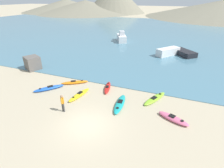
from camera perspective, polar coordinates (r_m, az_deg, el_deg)
name	(u,v)px	position (r m, az deg, el deg)	size (l,w,h in m)	color
ground_plane	(87,125)	(14.49, -8.22, -13.20)	(400.00, 400.00, 0.00)	tan
bay_water	(160,33)	(52.74, 15.37, 15.76)	(160.00, 70.00, 0.06)	teal
far_hill_left	(66,5)	(131.43, -14.71, 23.59)	(56.70, 56.70, 7.68)	gray
far_hill_midleft	(86,7)	(117.14, -8.64, 23.70)	(58.95, 58.95, 7.25)	gray
far_hill_right	(222,9)	(107.66, 32.30, 20.09)	(73.78, 73.78, 7.71)	gray
kayak_on_sand_0	(49,88)	(20.45, -19.89, -1.29)	(2.56, 2.92, 0.40)	blue
kayak_on_sand_1	(79,95)	(18.33, -10.65, -3.46)	(1.10, 3.23, 0.37)	yellow
kayak_on_sand_2	(173,118)	(15.59, 19.39, -10.57)	(2.76, 1.76, 0.41)	#E5668C
kayak_on_sand_3	(120,104)	(16.59, 2.57, -6.48)	(1.13, 3.47, 0.36)	teal
kayak_on_sand_4	(108,88)	(19.39, -1.47, -1.16)	(1.29, 2.86, 0.39)	red
kayak_on_sand_5	(155,98)	(17.93, 13.80, -4.61)	(2.07, 3.46, 0.33)	#8CCC2D
kayak_on_sand_6	(75,82)	(21.03, -12.07, 0.53)	(2.91, 2.21, 0.37)	orange
person_near_foreground	(62,102)	(15.90, -15.87, -5.77)	(0.34, 0.30, 1.69)	#4C4C4C
moored_boat_1	(184,53)	(33.25, 22.32, 9.47)	(4.53, 4.68, 0.84)	black
moored_boat_3	(168,52)	(32.10, 17.78, 10.02)	(3.83, 4.37, 1.26)	white
moored_boat_4	(122,38)	(40.82, 3.14, 14.88)	(3.55, 4.90, 2.37)	white
shoreline_rock	(33,63)	(26.88, -24.49, 6.26)	(1.76, 1.92, 1.84)	#605B56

